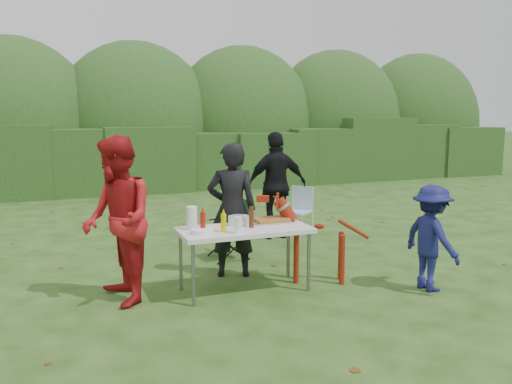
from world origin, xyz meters
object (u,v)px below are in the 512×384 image
object	(u,v)px
folding_table	(245,233)
camping_chair	(228,229)
person_black_puffy	(277,185)
child	(431,238)
dog	(319,240)
beer_bottle	(251,217)
paper_towel_roll	(192,218)
mustard_bottle	(224,223)
ketchup_bottle	(203,222)
person_cook	(232,210)
person_red_jacket	(118,220)
lawn_chair	(297,210)

from	to	relation	value
folding_table	camping_chair	bearing A→B (deg)	79.10
person_black_puffy	child	bearing A→B (deg)	104.06
dog	camping_chair	world-z (taller)	dog
beer_bottle	paper_towel_roll	xyz separation A→B (m)	(-0.66, 0.14, 0.01)
dog	mustard_bottle	world-z (taller)	dog
camping_chair	mustard_bottle	bearing A→B (deg)	60.06
dog	ketchup_bottle	xyz separation A→B (m)	(-1.46, -0.03, 0.33)
person_cook	dog	bearing A→B (deg)	162.99
person_cook	beer_bottle	distance (m)	0.60
folding_table	ketchup_bottle	size ratio (longest dim) A/B	6.82
dog	mustard_bottle	xyz separation A→B (m)	(-1.24, -0.10, 0.32)
ketchup_bottle	paper_towel_roll	size ratio (longest dim) A/B	0.85
folding_table	beer_bottle	bearing A→B (deg)	1.13
beer_bottle	person_cook	bearing A→B (deg)	92.54
dog	paper_towel_roll	distance (m)	1.58
child	beer_bottle	bearing A→B (deg)	64.80
mustard_bottle	paper_towel_roll	xyz separation A→B (m)	(-0.29, 0.25, 0.03)
camping_chair	folding_table	bearing A→B (deg)	69.37
ketchup_bottle	person_red_jacket	bearing A→B (deg)	169.52
ketchup_bottle	beer_bottle	xyz separation A→B (m)	(0.58, 0.04, 0.01)
person_black_puffy	paper_towel_roll	bearing A→B (deg)	49.74
ketchup_bottle	person_black_puffy	bearing A→B (deg)	50.78
dog	paper_towel_roll	world-z (taller)	dog
beer_bottle	dog	bearing A→B (deg)	-0.13
person_red_jacket	person_cook	bearing A→B (deg)	101.35
person_cook	mustard_bottle	xyz separation A→B (m)	(-0.34, -0.71, -0.00)
folding_table	ketchup_bottle	xyz separation A→B (m)	(-0.50, -0.03, 0.16)
lawn_chair	person_red_jacket	bearing A→B (deg)	-0.73
dog	lawn_chair	size ratio (longest dim) A/B	1.41
camping_chair	mustard_bottle	world-z (taller)	mustard_bottle
child	camping_chair	bearing A→B (deg)	35.26
beer_bottle	person_red_jacket	bearing A→B (deg)	175.00
child	lawn_chair	bearing A→B (deg)	-1.79
person_red_jacket	dog	world-z (taller)	person_red_jacket
folding_table	person_black_puffy	bearing A→B (deg)	58.60
person_black_puffy	mustard_bottle	bearing A→B (deg)	57.34
beer_bottle	person_black_puffy	bearing A→B (deg)	60.17
dog	person_red_jacket	bearing A→B (deg)	22.63
person_red_jacket	beer_bottle	world-z (taller)	person_red_jacket
lawn_chair	child	bearing A→B (deg)	55.32
person_cook	child	world-z (taller)	person_cook
child	paper_towel_roll	bearing A→B (deg)	66.98
folding_table	lawn_chair	bearing A→B (deg)	53.32
beer_bottle	paper_towel_roll	world-z (taller)	paper_towel_roll
person_black_puffy	folding_table	bearing A→B (deg)	61.01
ketchup_bottle	beer_bottle	world-z (taller)	beer_bottle
folding_table	person_black_puffy	size ratio (longest dim) A/B	0.87
folding_table	beer_bottle	world-z (taller)	beer_bottle
mustard_bottle	beer_bottle	xyz separation A→B (m)	(0.37, 0.11, 0.02)
child	ketchup_bottle	distance (m)	2.62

